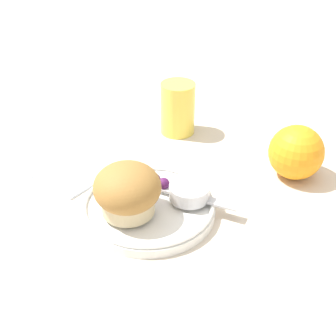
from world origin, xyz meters
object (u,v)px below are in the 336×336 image
Objects in this scene: orange_fruit at (296,152)px; muffin at (127,191)px; butter_knife at (172,191)px; juice_glass at (178,108)px.

muffin is at bearing -116.76° from orange_fruit.
juice_glass is (-0.13, 0.18, 0.03)m from butter_knife.
juice_glass reaches higher than orange_fruit.
muffin is at bearing -119.68° from butter_knife.
juice_glass reaches higher than butter_knife.
butter_knife is 2.07× the size of juice_glass.
muffin is 0.28m from orange_fruit.
butter_knife is at bearing -120.90° from orange_fruit.
butter_knife is 0.22m from juice_glass.
orange_fruit is 0.90× the size of juice_glass.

